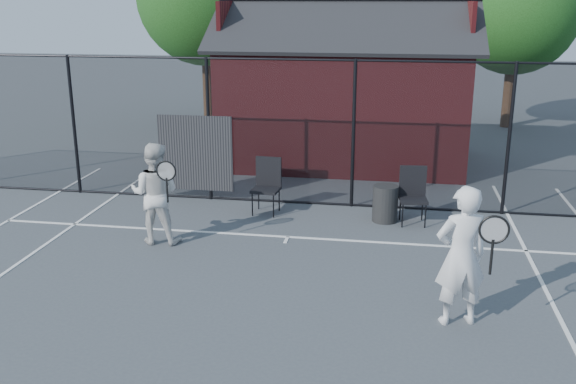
% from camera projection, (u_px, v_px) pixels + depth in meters
% --- Properties ---
extents(ground, '(80.00, 80.00, 0.00)m').
position_uv_depth(ground, '(252.00, 315.00, 8.71)').
color(ground, '#42474B').
rests_on(ground, ground).
extents(court_lines, '(11.02, 18.00, 0.01)m').
position_uv_depth(court_lines, '(227.00, 367.00, 7.45)').
color(court_lines, white).
rests_on(court_lines, ground).
extents(fence, '(22.04, 3.00, 3.00)m').
position_uv_depth(fence, '(289.00, 135.00, 13.06)').
color(fence, black).
rests_on(fence, ground).
extents(clubhouse, '(6.50, 4.36, 4.19)m').
position_uv_depth(clubhouse, '(345.00, 99.00, 16.66)').
color(clubhouse, maroon).
rests_on(clubhouse, ground).
extents(tree_right, '(3.97, 3.97, 5.70)m').
position_uv_depth(tree_right, '(517.00, 12.00, 20.47)').
color(tree_right, black).
rests_on(tree_right, ground).
extents(player_front, '(0.90, 0.71, 1.89)m').
position_uv_depth(player_front, '(461.00, 256.00, 8.23)').
color(player_front, white).
rests_on(player_front, ground).
extents(player_back, '(0.98, 0.73, 1.78)m').
position_uv_depth(player_back, '(155.00, 193.00, 11.08)').
color(player_back, silver).
rests_on(player_back, ground).
extents(chair_left, '(0.56, 0.58, 1.08)m').
position_uv_depth(chair_left, '(266.00, 187.00, 12.67)').
color(chair_left, black).
rests_on(chair_left, ground).
extents(chair_right, '(0.56, 0.58, 1.06)m').
position_uv_depth(chair_right, '(413.00, 197.00, 12.08)').
color(chair_right, black).
rests_on(chair_right, ground).
extents(waste_bin, '(0.53, 0.53, 0.71)m').
position_uv_depth(waste_bin, '(385.00, 204.00, 12.28)').
color(waste_bin, black).
rests_on(waste_bin, ground).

